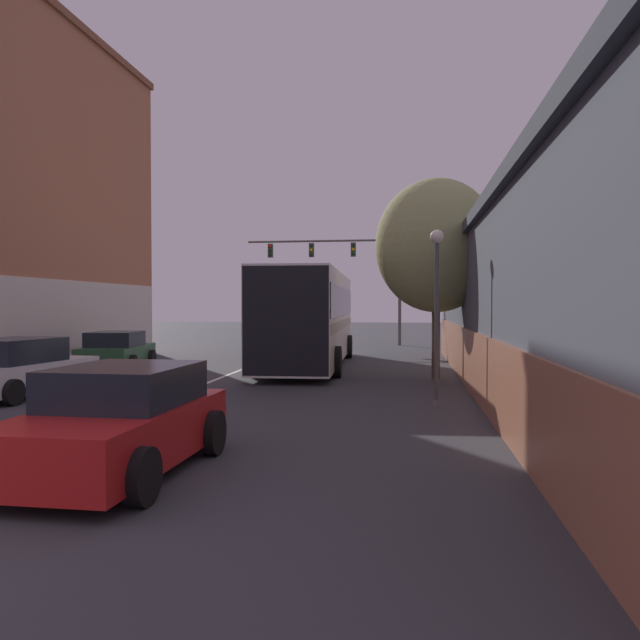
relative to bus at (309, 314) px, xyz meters
The scene contains 9 objects.
lane_center_line 3.16m from the bus, 150.31° to the right, with size 0.14×48.13×0.01m.
building_right_storefront 11.07m from the bus, 32.55° to the right, with size 8.38×27.54×4.62m.
bus is the anchor object (origin of this frame).
hatchback_foreground 15.13m from the bus, 90.83° to the right, with size 2.11×3.98×1.44m.
parked_car_left_near 7.03m from the bus, 160.13° to the right, with size 2.38×4.02×1.36m.
parked_car_left_mid 10.65m from the bus, 124.52° to the right, with size 2.32×4.44×1.46m.
traffic_signal_gantry 13.11m from the bus, 89.25° to the left, with size 8.95×0.36×6.31m.
street_lamp 9.65m from the bus, 63.52° to the right, with size 0.31×0.31×3.99m.
street_tree_near 6.08m from the bus, 37.21° to the right, with size 3.76×3.38×6.20m.
Camera 1 is at (5.82, -3.72, 2.27)m, focal length 35.00 mm.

